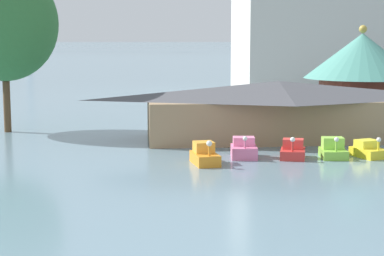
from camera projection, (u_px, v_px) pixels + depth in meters
pedal_boat_orange at (205, 155)px, 40.14m from camera, size 1.73×2.76×1.64m
pedal_boat_pink at (244, 149)px, 42.23m from camera, size 1.85×2.41×1.56m
pedal_boat_red at (293, 151)px, 42.02m from camera, size 2.09×2.55×1.54m
pedal_boat_lime at (333, 150)px, 42.22m from camera, size 1.82×2.39×1.50m
pedal_boat_yellow at (368, 150)px, 42.47m from camera, size 2.18×2.67×1.44m
boathouse at (278, 109)px, 49.56m from camera, size 21.43×7.86×4.48m
green_roof_pavilion at (361, 73)px, 56.80m from camera, size 10.07×10.07×8.83m
shoreline_tree_tall_left at (4, 24)px, 52.55m from camera, size 8.76×8.76×13.56m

